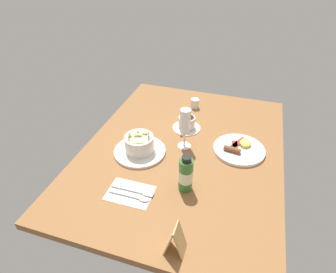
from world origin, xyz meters
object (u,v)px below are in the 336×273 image
(porridge_bowl, at_px, (139,145))
(wine_glass, at_px, (185,123))
(coffee_cup, at_px, (187,123))
(menu_card, at_px, (175,239))
(sauce_bottle_green, at_px, (186,175))
(breakfast_plate, at_px, (239,149))
(creamer_jug, at_px, (195,103))
(cutlery_setting, at_px, (131,193))

(porridge_bowl, relative_size, wine_glass, 1.19)
(coffee_cup, xyz_separation_m, wine_glass, (0.14, 0.02, 0.09))
(porridge_bowl, xyz_separation_m, coffee_cup, (-0.24, 0.14, -0.01))
(wine_glass, relative_size, menu_card, 1.72)
(coffee_cup, bearing_deg, wine_glass, 10.20)
(sauce_bottle_green, bearing_deg, breakfast_plate, 149.80)
(coffee_cup, relative_size, sauce_bottle_green, 0.89)
(creamer_jug, bearing_deg, wine_glass, 5.38)
(porridge_bowl, bearing_deg, coffee_cup, 148.76)
(porridge_bowl, bearing_deg, sauce_bottle_green, 58.94)
(porridge_bowl, distance_m, wine_glass, 0.21)
(coffee_cup, xyz_separation_m, creamer_jug, (-0.21, -0.01, -0.00))
(cutlery_setting, height_order, creamer_jug, creamer_jug)
(breakfast_plate, bearing_deg, porridge_bowl, -70.81)
(breakfast_plate, bearing_deg, coffee_cup, -110.36)
(sauce_bottle_green, bearing_deg, menu_card, 8.08)
(coffee_cup, relative_size, creamer_jug, 2.42)
(sauce_bottle_green, bearing_deg, creamer_jug, -170.12)
(coffee_cup, distance_m, breakfast_plate, 0.28)
(wine_glass, distance_m, sauce_bottle_green, 0.26)
(porridge_bowl, bearing_deg, wine_glass, 121.06)
(creamer_jug, xyz_separation_m, menu_card, (0.84, 0.14, 0.03))
(cutlery_setting, xyz_separation_m, breakfast_plate, (-0.37, 0.35, 0.01))
(sauce_bottle_green, xyz_separation_m, breakfast_plate, (-0.29, 0.17, -0.06))
(wine_glass, bearing_deg, porridge_bowl, -58.94)
(menu_card, bearing_deg, creamer_jug, -170.65)
(cutlery_setting, distance_m, creamer_jug, 0.68)
(sauce_bottle_green, relative_size, menu_card, 1.40)
(creamer_jug, distance_m, sauce_bottle_green, 0.60)
(menu_card, bearing_deg, porridge_bowl, -145.15)
(breakfast_plate, bearing_deg, wine_glass, -80.54)
(porridge_bowl, xyz_separation_m, creamer_jug, (-0.45, 0.14, -0.01))
(cutlery_setting, distance_m, coffee_cup, 0.48)
(cutlery_setting, bearing_deg, wine_glass, 161.79)
(coffee_cup, bearing_deg, cutlery_setting, -10.24)
(cutlery_setting, relative_size, sauce_bottle_green, 1.12)
(cutlery_setting, xyz_separation_m, wine_glass, (-0.33, 0.11, 0.12))
(cutlery_setting, height_order, menu_card, menu_card)
(porridge_bowl, distance_m, cutlery_setting, 0.24)
(creamer_jug, distance_m, wine_glass, 0.36)
(coffee_cup, relative_size, breakfast_plate, 0.61)
(cutlery_setting, distance_m, sauce_bottle_green, 0.21)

